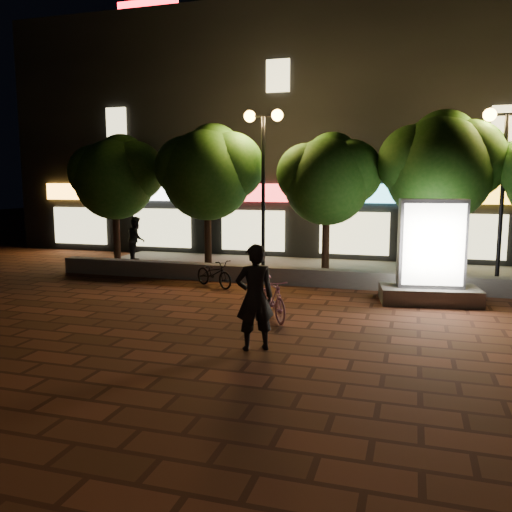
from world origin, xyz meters
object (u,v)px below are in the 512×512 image
at_px(tree_left, 209,169).
at_px(tree_mid, 329,176).
at_px(scooter_pink, 272,298).
at_px(street_lamp_right, 505,151).
at_px(rider, 255,297).
at_px(tree_right, 442,163).
at_px(tree_far_left, 117,174).
at_px(scooter_parked, 214,273).
at_px(street_lamp_left, 263,150).
at_px(ad_kiosk, 431,261).
at_px(pedestrian, 136,239).

bearing_deg(tree_left, tree_mid, -0.00).
xyz_separation_m(tree_left, scooter_pink, (3.65, -5.48, -2.97)).
distance_m(street_lamp_right, rider, 9.39).
height_order(tree_right, scooter_pink, tree_right).
relative_size(tree_left, street_lamp_right, 0.98).
height_order(tree_far_left, scooter_parked, tree_far_left).
height_order(tree_far_left, scooter_pink, tree_far_left).
bearing_deg(tree_left, tree_far_left, -180.00).
distance_m(tree_left, scooter_parked, 4.06).
relative_size(street_lamp_left, rider, 2.66).
xyz_separation_m(tree_far_left, scooter_parked, (4.60, -2.46, -2.89)).
xyz_separation_m(tree_mid, scooter_pink, (-0.34, -5.48, -2.74)).
distance_m(tree_mid, rider, 7.95).
xyz_separation_m(ad_kiosk, pedestrian, (-10.40, 3.74, -0.14)).
distance_m(ad_kiosk, pedestrian, 11.05).
distance_m(tree_left, tree_right, 7.30).
bearing_deg(scooter_pink, street_lamp_right, 10.19).
xyz_separation_m(street_lamp_left, street_lamp_right, (7.00, 0.00, -0.13)).
height_order(tree_far_left, street_lamp_left, street_lamp_left).
relative_size(tree_left, scooter_pink, 3.09).
xyz_separation_m(street_lamp_right, scooter_pink, (-5.29, -5.22, -3.42)).
height_order(tree_mid, scooter_pink, tree_mid).
xyz_separation_m(tree_right, ad_kiosk, (-0.26, -2.77, -2.51)).
bearing_deg(scooter_pink, tree_mid, 52.01).
bearing_deg(scooter_parked, ad_kiosk, -62.85).
distance_m(tree_far_left, rider, 10.87).
bearing_deg(scooter_pink, ad_kiosk, 4.35).
xyz_separation_m(tree_mid, rider, (-0.10, -7.62, -2.24)).
bearing_deg(scooter_parked, scooter_pink, -109.67).
bearing_deg(street_lamp_right, rider, -124.46).
xyz_separation_m(street_lamp_left, scooter_parked, (-0.85, -2.20, -3.62)).
height_order(tree_far_left, street_lamp_right, street_lamp_right).
bearing_deg(pedestrian, ad_kiosk, -132.55).
xyz_separation_m(tree_left, ad_kiosk, (7.04, -2.77, -2.39)).
height_order(tree_far_left, rider, tree_far_left).
height_order(street_lamp_right, scooter_parked, street_lamp_right).
bearing_deg(tree_mid, pedestrian, 172.45).
distance_m(tree_far_left, pedestrian, 2.57).
relative_size(tree_left, scooter_parked, 3.17).
distance_m(tree_right, ad_kiosk, 3.74).
xyz_separation_m(street_lamp_left, ad_kiosk, (5.09, -2.50, -2.97)).
xyz_separation_m(scooter_parked, pedestrian, (-4.45, 3.44, 0.51)).
relative_size(street_lamp_right, scooter_pink, 3.14).
relative_size(tree_far_left, pedestrian, 2.78).
xyz_separation_m(tree_right, rider, (-3.41, -7.63, -2.59)).
bearing_deg(pedestrian, tree_right, -117.99).
distance_m(tree_left, ad_kiosk, 7.93).
height_order(tree_left, tree_right, tree_right).
distance_m(street_lamp_right, pedestrian, 12.72).
xyz_separation_m(tree_left, tree_mid, (4.00, -0.00, -0.23)).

